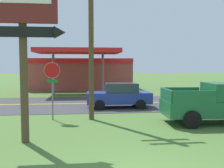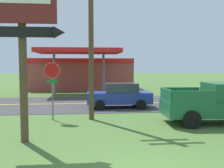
{
  "view_description": "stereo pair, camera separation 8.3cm",
  "coord_description": "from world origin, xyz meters",
  "px_view_note": "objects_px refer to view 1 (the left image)",
  "views": [
    {
      "loc": [
        -1.43,
        -5.73,
        2.79
      ],
      "look_at": [
        0.0,
        8.0,
        1.8
      ],
      "focal_mm": 41.09,
      "sensor_mm": 36.0,
      "label": 1
    },
    {
      "loc": [
        -1.35,
        -5.73,
        2.79
      ],
      "look_at": [
        0.0,
        8.0,
        1.8
      ],
      "focal_mm": 41.09,
      "sensor_mm": 36.0,
      "label": 2
    }
  ],
  "objects_px": {
    "motel_sign": "(24,18)",
    "utility_pole": "(91,32)",
    "gas_station": "(80,73)",
    "car_blue_near_lane": "(119,95)",
    "pickup_green_parked_on_lawn": "(219,103)",
    "stop_sign": "(52,81)"
  },
  "relations": [
    {
      "from": "utility_pole",
      "to": "pickup_green_parked_on_lawn",
      "type": "bearing_deg",
      "value": -13.7
    },
    {
      "from": "utility_pole",
      "to": "gas_station",
      "type": "relative_size",
      "value": 0.7
    },
    {
      "from": "utility_pole",
      "to": "pickup_green_parked_on_lawn",
      "type": "height_order",
      "value": "utility_pole"
    },
    {
      "from": "pickup_green_parked_on_lawn",
      "to": "stop_sign",
      "type": "bearing_deg",
      "value": 169.33
    },
    {
      "from": "motel_sign",
      "to": "gas_station",
      "type": "distance_m",
      "value": 21.81
    },
    {
      "from": "motel_sign",
      "to": "utility_pole",
      "type": "distance_m",
      "value": 4.57
    },
    {
      "from": "motel_sign",
      "to": "gas_station",
      "type": "bearing_deg",
      "value": 86.17
    },
    {
      "from": "motel_sign",
      "to": "pickup_green_parked_on_lawn",
      "type": "bearing_deg",
      "value": 15.51
    },
    {
      "from": "motel_sign",
      "to": "stop_sign",
      "type": "xyz_separation_m",
      "value": [
        0.45,
        3.9,
        -2.41
      ]
    },
    {
      "from": "motel_sign",
      "to": "stop_sign",
      "type": "relative_size",
      "value": 2.21
    },
    {
      "from": "stop_sign",
      "to": "pickup_green_parked_on_lawn",
      "type": "xyz_separation_m",
      "value": [
        8.09,
        -1.52,
        -1.06
      ]
    },
    {
      "from": "stop_sign",
      "to": "gas_station",
      "type": "height_order",
      "value": "gas_station"
    },
    {
      "from": "motel_sign",
      "to": "car_blue_near_lane",
      "type": "distance_m",
      "value": 9.3
    },
    {
      "from": "utility_pole",
      "to": "car_blue_near_lane",
      "type": "xyz_separation_m",
      "value": [
        1.92,
        3.53,
        -3.68
      ]
    },
    {
      "from": "car_blue_near_lane",
      "to": "pickup_green_parked_on_lawn",
      "type": "bearing_deg",
      "value": -50.11
    },
    {
      "from": "motel_sign",
      "to": "car_blue_near_lane",
      "type": "relative_size",
      "value": 1.55
    },
    {
      "from": "utility_pole",
      "to": "pickup_green_parked_on_lawn",
      "type": "relative_size",
      "value": 1.59
    },
    {
      "from": "utility_pole",
      "to": "car_blue_near_lane",
      "type": "relative_size",
      "value": 2.0
    },
    {
      "from": "utility_pole",
      "to": "car_blue_near_lane",
      "type": "bearing_deg",
      "value": 61.47
    },
    {
      "from": "utility_pole",
      "to": "car_blue_near_lane",
      "type": "distance_m",
      "value": 5.44
    },
    {
      "from": "gas_station",
      "to": "car_blue_near_lane",
      "type": "xyz_separation_m",
      "value": [
        2.91,
        -14.23,
        -1.11
      ]
    },
    {
      "from": "stop_sign",
      "to": "car_blue_near_lane",
      "type": "distance_m",
      "value": 5.37
    }
  ]
}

